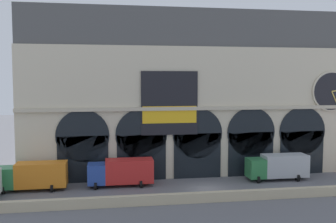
% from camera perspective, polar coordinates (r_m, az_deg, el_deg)
% --- Properties ---
extents(ground_plane, '(200.00, 200.00, 0.00)m').
position_cam_1_polar(ground_plane, '(43.61, 6.00, -11.61)').
color(ground_plane, slate).
extents(quay_parapet_wall, '(90.00, 0.70, 1.00)m').
position_cam_1_polar(quay_parapet_wall, '(39.39, 7.70, -12.66)').
color(quay_parapet_wall, '#BCAD8C').
rests_on(quay_parapet_wall, ground).
extents(station_building, '(43.57, 4.77, 21.26)m').
position_cam_1_polar(station_building, '(48.88, 3.97, 2.37)').
color(station_building, beige).
rests_on(station_building, ground).
extents(box_truck_west, '(7.50, 2.91, 3.12)m').
position_cam_1_polar(box_truck_west, '(45.02, -19.78, -9.11)').
color(box_truck_west, '#2D7A42').
rests_on(box_truck_west, ground).
extents(box_truck_midwest, '(7.50, 2.91, 3.12)m').
position_cam_1_polar(box_truck_midwest, '(44.42, -7.05, -9.05)').
color(box_truck_midwest, '#28479E').
rests_on(box_truck_midwest, ground).
extents(box_truck_mideast, '(7.50, 2.91, 3.12)m').
position_cam_1_polar(box_truck_mideast, '(48.71, 16.32, -7.97)').
color(box_truck_mideast, '#2D7A42').
rests_on(box_truck_mideast, ground).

